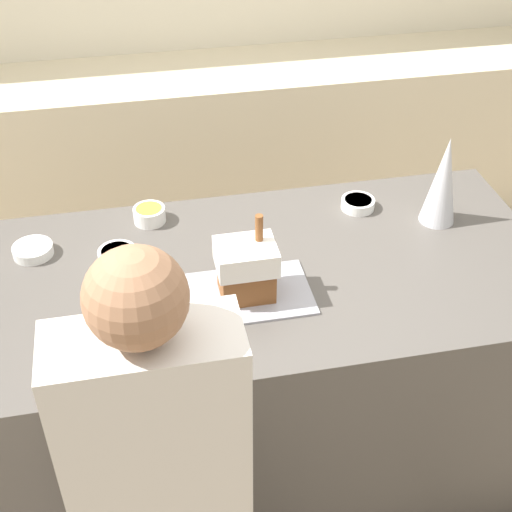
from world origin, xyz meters
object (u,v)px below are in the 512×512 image
object	(u,v)px
person	(163,500)
baking_tray	(246,294)
gingerbread_house	(246,268)
decorative_tree	(443,181)
candy_bowl_behind_tray	(358,203)
candy_bowl_beside_tree	(118,255)
candy_bowl_near_tray_right	(33,250)
candy_bowl_far_right	(149,214)

from	to	relation	value
person	baking_tray	bearing A→B (deg)	61.11
baking_tray	gingerbread_house	size ratio (longest dim) A/B	1.49
baking_tray	gingerbread_house	xyz separation A→B (m)	(0.00, 0.00, 0.10)
decorative_tree	candy_bowl_behind_tray	xyz separation A→B (m)	(-0.25, 0.13, -0.14)
gingerbread_house	candy_bowl_beside_tree	world-z (taller)	gingerbread_house
candy_bowl_near_tray_right	decorative_tree	bearing A→B (deg)	-2.98
candy_bowl_behind_tray	candy_bowl_far_right	world-z (taller)	candy_bowl_far_right
person	decorative_tree	bearing A→B (deg)	38.97
baking_tray	decorative_tree	distance (m)	0.81
decorative_tree	candy_bowl_beside_tree	size ratio (longest dim) A/B	2.55
decorative_tree	gingerbread_house	bearing A→B (deg)	-159.78
baking_tray	gingerbread_house	world-z (taller)	gingerbread_house
gingerbread_house	candy_bowl_behind_tray	world-z (taller)	gingerbread_house
candy_bowl_far_right	candy_bowl_beside_tree	xyz separation A→B (m)	(-0.12, -0.21, -0.01)
baking_tray	candy_bowl_beside_tree	size ratio (longest dim) A/B	3.14
candy_bowl_beside_tree	gingerbread_house	bearing A→B (deg)	-33.85
candy_bowl_behind_tray	decorative_tree	bearing A→B (deg)	-27.18
candy_bowl_behind_tray	person	world-z (taller)	person
decorative_tree	candy_bowl_beside_tree	xyz separation A→B (m)	(-1.12, -0.02, -0.14)
baking_tray	candy_bowl_far_right	bearing A→B (deg)	119.12
decorative_tree	person	distance (m)	1.40
candy_bowl_far_right	person	size ratio (longest dim) A/B	0.07
gingerbread_house	candy_bowl_behind_tray	bearing A→B (deg)	39.37
baking_tray	decorative_tree	world-z (taller)	decorative_tree
gingerbread_house	candy_bowl_far_right	size ratio (longest dim) A/B	2.38
gingerbread_house	candy_bowl_behind_tray	xyz separation A→B (m)	(0.49, 0.40, -0.08)
decorative_tree	candy_bowl_far_right	distance (m)	1.03
candy_bowl_behind_tray	gingerbread_house	bearing A→B (deg)	-140.63
candy_bowl_behind_tray	candy_bowl_near_tray_right	distance (m)	1.15
candy_bowl_beside_tree	candy_bowl_far_right	bearing A→B (deg)	59.81
baking_tray	candy_bowl_beside_tree	distance (m)	0.46
baking_tray	candy_bowl_near_tray_right	size ratio (longest dim) A/B	3.01
gingerbread_house	person	bearing A→B (deg)	-118.92
gingerbread_house	baking_tray	bearing A→B (deg)	-152.60
gingerbread_house	candy_bowl_beside_tree	size ratio (longest dim) A/B	2.10
candy_bowl_far_right	candy_bowl_beside_tree	size ratio (longest dim) A/B	0.89
gingerbread_house	candy_bowl_far_right	bearing A→B (deg)	119.18
candy_bowl_far_right	person	world-z (taller)	person
gingerbread_house	candy_bowl_beside_tree	xyz separation A→B (m)	(-0.38, 0.26, -0.08)
candy_bowl_near_tray_right	person	world-z (taller)	person
candy_bowl_far_right	gingerbread_house	bearing A→B (deg)	-60.82
baking_tray	person	xyz separation A→B (m)	(-0.33, -0.59, -0.13)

